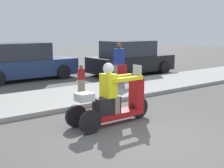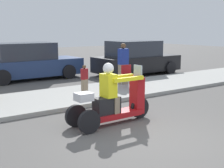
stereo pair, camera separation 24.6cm
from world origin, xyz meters
TOP-DOWN VIEW (x-y plane):
  - ground_plane at (0.00, 0.00)m, footprint 60.00×60.00m
  - sidewalk_strip at (0.00, 4.60)m, footprint 28.00×2.80m
  - motorcycle_trike at (0.03, 1.54)m, footprint 2.23×0.69m
  - spectator_mid_group at (1.06, 4.59)m, footprint 0.25×0.18m
  - spectator_by_tree at (3.17, 5.20)m, footprint 0.40×0.27m
  - folding_chair_set_back at (2.89, 4.54)m, footprint 0.47×0.47m
  - parked_car_lot_right at (0.82, 9.11)m, footprint 4.57×1.95m
  - parked_car_lot_far at (5.73, 7.48)m, footprint 4.38×2.00m

SIDE VIEW (x-z plane):
  - ground_plane at x=0.00m, z-range 0.00..0.00m
  - sidewalk_strip at x=0.00m, z-range 0.00..0.12m
  - motorcycle_trike at x=0.03m, z-range -0.21..1.28m
  - spectator_mid_group at x=1.06m, z-range 0.10..1.05m
  - folding_chair_set_back at x=2.89m, z-range 0.21..1.03m
  - parked_car_lot_right at x=0.82m, z-range -0.06..1.59m
  - parked_car_lot_far at x=5.73m, z-range -0.06..1.61m
  - spectator_by_tree at x=3.17m, z-range 0.09..1.68m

